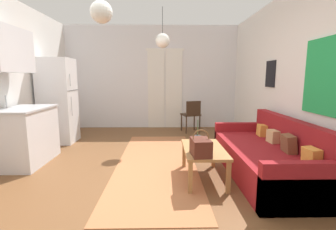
{
  "coord_description": "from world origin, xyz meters",
  "views": [
    {
      "loc": [
        0.32,
        -3.19,
        1.39
      ],
      "look_at": [
        0.4,
        1.07,
        0.71
      ],
      "focal_mm": 25.53,
      "sensor_mm": 36.0,
      "label": 1
    }
  ],
  "objects_px": {
    "handbag": "(201,147)",
    "accent_chair": "(191,114)",
    "refrigerator": "(58,101)",
    "pendant_lamp_far": "(163,41)",
    "bamboo_vase": "(197,141)",
    "pendant_lamp_near": "(101,12)",
    "coffee_table": "(204,152)",
    "couch": "(269,157)"
  },
  "relations": [
    {
      "from": "handbag",
      "to": "accent_chair",
      "type": "distance_m",
      "value": 3.12
    },
    {
      "from": "coffee_table",
      "to": "bamboo_vase",
      "type": "distance_m",
      "value": 0.17
    },
    {
      "from": "couch",
      "to": "refrigerator",
      "type": "bearing_deg",
      "value": 153.89
    },
    {
      "from": "refrigerator",
      "to": "pendant_lamp_near",
      "type": "height_order",
      "value": "pendant_lamp_near"
    },
    {
      "from": "couch",
      "to": "coffee_table",
      "type": "height_order",
      "value": "couch"
    },
    {
      "from": "couch",
      "to": "pendant_lamp_near",
      "type": "bearing_deg",
      "value": -160.74
    },
    {
      "from": "couch",
      "to": "accent_chair",
      "type": "bearing_deg",
      "value": 106.47
    },
    {
      "from": "couch",
      "to": "pendant_lamp_near",
      "type": "relative_size",
      "value": 2.58
    },
    {
      "from": "bamboo_vase",
      "to": "pendant_lamp_near",
      "type": "bearing_deg",
      "value": -148.0
    },
    {
      "from": "bamboo_vase",
      "to": "pendant_lamp_far",
      "type": "bearing_deg",
      "value": 105.38
    },
    {
      "from": "refrigerator",
      "to": "pendant_lamp_far",
      "type": "bearing_deg",
      "value": -3.76
    },
    {
      "from": "bamboo_vase",
      "to": "pendant_lamp_near",
      "type": "xyz_separation_m",
      "value": [
        -1.08,
        -0.67,
        1.5
      ]
    },
    {
      "from": "couch",
      "to": "pendant_lamp_near",
      "type": "height_order",
      "value": "pendant_lamp_near"
    },
    {
      "from": "coffee_table",
      "to": "refrigerator",
      "type": "distance_m",
      "value": 3.42
    },
    {
      "from": "refrigerator",
      "to": "pendant_lamp_far",
      "type": "xyz_separation_m",
      "value": [
        2.21,
        -0.15,
        1.21
      ]
    },
    {
      "from": "couch",
      "to": "coffee_table",
      "type": "relative_size",
      "value": 2.28
    },
    {
      "from": "coffee_table",
      "to": "handbag",
      "type": "xyz_separation_m",
      "value": [
        -0.09,
        -0.31,
        0.17
      ]
    },
    {
      "from": "coffee_table",
      "to": "pendant_lamp_near",
      "type": "distance_m",
      "value": 2.1
    },
    {
      "from": "handbag",
      "to": "couch",
      "type": "bearing_deg",
      "value": 22.18
    },
    {
      "from": "coffee_table",
      "to": "refrigerator",
      "type": "bearing_deg",
      "value": 144.97
    },
    {
      "from": "bamboo_vase",
      "to": "handbag",
      "type": "distance_m",
      "value": 0.36
    },
    {
      "from": "coffee_table",
      "to": "handbag",
      "type": "distance_m",
      "value": 0.36
    },
    {
      "from": "couch",
      "to": "refrigerator",
      "type": "relative_size",
      "value": 1.21
    },
    {
      "from": "pendant_lamp_near",
      "to": "pendant_lamp_far",
      "type": "relative_size",
      "value": 1.06
    },
    {
      "from": "couch",
      "to": "pendant_lamp_near",
      "type": "distance_m",
      "value": 2.85
    },
    {
      "from": "pendant_lamp_far",
      "to": "couch",
      "type": "bearing_deg",
      "value": -47.98
    },
    {
      "from": "coffee_table",
      "to": "accent_chair",
      "type": "height_order",
      "value": "accent_chair"
    },
    {
      "from": "couch",
      "to": "pendant_lamp_far",
      "type": "height_order",
      "value": "pendant_lamp_far"
    },
    {
      "from": "bamboo_vase",
      "to": "pendant_lamp_far",
      "type": "xyz_separation_m",
      "value": [
        -0.48,
        1.75,
        1.58
      ]
    },
    {
      "from": "coffee_table",
      "to": "refrigerator",
      "type": "relative_size",
      "value": 0.53
    },
    {
      "from": "couch",
      "to": "accent_chair",
      "type": "xyz_separation_m",
      "value": [
        -0.79,
        2.69,
        0.21
      ]
    },
    {
      "from": "refrigerator",
      "to": "pendant_lamp_near",
      "type": "distance_m",
      "value": 3.23
    },
    {
      "from": "accent_chair",
      "to": "couch",
      "type": "bearing_deg",
      "value": 90.28
    },
    {
      "from": "couch",
      "to": "handbag",
      "type": "height_order",
      "value": "couch"
    },
    {
      "from": "bamboo_vase",
      "to": "accent_chair",
      "type": "height_order",
      "value": "bamboo_vase"
    },
    {
      "from": "coffee_table",
      "to": "pendant_lamp_near",
      "type": "relative_size",
      "value": 1.13
    },
    {
      "from": "couch",
      "to": "accent_chair",
      "type": "height_order",
      "value": "couch"
    },
    {
      "from": "coffee_table",
      "to": "handbag",
      "type": "bearing_deg",
      "value": -106.65
    },
    {
      "from": "refrigerator",
      "to": "pendant_lamp_far",
      "type": "relative_size",
      "value": 2.26
    },
    {
      "from": "handbag",
      "to": "pendant_lamp_near",
      "type": "distance_m",
      "value": 1.85
    },
    {
      "from": "coffee_table",
      "to": "couch",
      "type": "bearing_deg",
      "value": 6.95
    },
    {
      "from": "bamboo_vase",
      "to": "handbag",
      "type": "xyz_separation_m",
      "value": [
        -0.01,
        -0.36,
        0.03
      ]
    }
  ]
}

